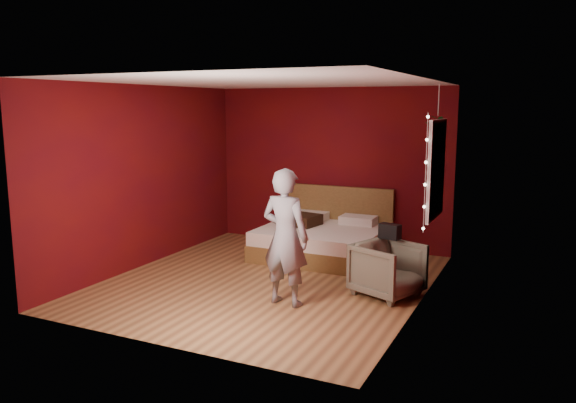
{
  "coord_description": "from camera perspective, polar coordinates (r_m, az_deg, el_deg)",
  "views": [
    {
      "loc": [
        3.3,
        -6.38,
        2.3
      ],
      "look_at": [
        0.1,
        0.4,
        1.02
      ],
      "focal_mm": 35.0,
      "sensor_mm": 36.0,
      "label": 1
    }
  ],
  "objects": [
    {
      "name": "fairy_lights",
      "position": [
        6.94,
        13.8,
        2.77
      ],
      "size": [
        0.04,
        0.04,
        1.45
      ],
      "color": "silver",
      "rests_on": "room_walls"
    },
    {
      "name": "window",
      "position": [
        7.44,
        14.81,
        3.18
      ],
      "size": [
        0.05,
        0.97,
        1.27
      ],
      "color": "white",
      "rests_on": "room_walls"
    },
    {
      "name": "bed",
      "position": [
        8.72,
        3.64,
        -3.86
      ],
      "size": [
        1.83,
        1.56,
        1.01
      ],
      "color": "brown",
      "rests_on": "ground"
    },
    {
      "name": "armchair",
      "position": [
        7.0,
        10.1,
        -6.81
      ],
      "size": [
        0.94,
        0.93,
        0.66
      ],
      "primitive_type": "imported",
      "rotation": [
        0.0,
        0.0,
        1.19
      ],
      "color": "#61624D",
      "rests_on": "ground"
    },
    {
      "name": "handbag",
      "position": [
        7.13,
        10.31,
        -3.0
      ],
      "size": [
        0.29,
        0.2,
        0.19
      ],
      "primitive_type": "cube",
      "rotation": [
        0.0,
        0.0,
        -0.27
      ],
      "color": "black",
      "rests_on": "armchair"
    },
    {
      "name": "floor",
      "position": [
        7.54,
        -2.01,
        -8.09
      ],
      "size": [
        4.5,
        4.5,
        0.0
      ],
      "primitive_type": "plane",
      "color": "#9B6D3E",
      "rests_on": "ground"
    },
    {
      "name": "throw_pillow",
      "position": [
        8.79,
        1.53,
        -1.88
      ],
      "size": [
        0.54,
        0.54,
        0.16
      ],
      "primitive_type": "cube",
      "rotation": [
        0.0,
        0.0,
        -0.18
      ],
      "color": "#321E10",
      "rests_on": "bed"
    },
    {
      "name": "person",
      "position": [
        6.49,
        -0.27,
        -3.66
      ],
      "size": [
        0.62,
        0.44,
        1.61
      ],
      "primitive_type": "imported",
      "rotation": [
        0.0,
        0.0,
        3.05
      ],
      "color": "slate",
      "rests_on": "ground"
    },
    {
      "name": "hanging_plant",
      "position": [
        8.01,
        14.94,
        7.17
      ],
      "size": [
        0.38,
        0.35,
        0.78
      ],
      "color": "silver",
      "rests_on": "room_walls"
    },
    {
      "name": "room_walls",
      "position": [
        7.21,
        -2.08,
        4.73
      ],
      "size": [
        4.04,
        4.54,
        2.62
      ],
      "color": "#5A0C09",
      "rests_on": "ground"
    }
  ]
}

